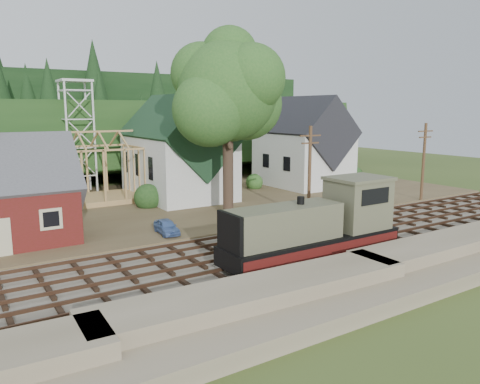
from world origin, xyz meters
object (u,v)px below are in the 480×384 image
car_blue (167,227)px  car_red (342,178)px  patio_set (65,211)px  locomotive (318,227)px

car_blue → car_red: car_red is taller
car_blue → car_red: 30.15m
car_blue → patio_set: patio_set is taller
car_red → patio_set: 35.74m
car_red → patio_set: size_ratio=1.83×
car_red → car_blue: bearing=100.3°
locomotive → car_red: bearing=42.3°
car_blue → patio_set: bearing=164.7°
locomotive → patio_set: locomotive is taller
car_blue → patio_set: (-6.53, 2.47, 1.50)m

